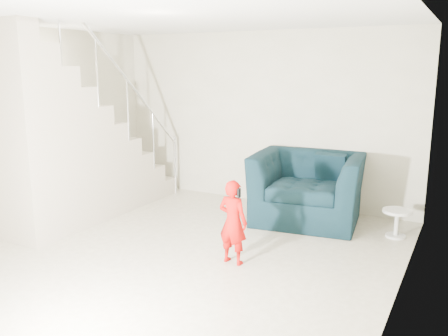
% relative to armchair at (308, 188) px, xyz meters
% --- Properties ---
extents(floor, '(5.50, 5.50, 0.00)m').
position_rel_armchair_xyz_m(floor, '(-1.00, -2.11, -0.48)').
color(floor, gray).
rests_on(floor, ground).
extents(ceiling, '(5.50, 5.50, 0.00)m').
position_rel_armchair_xyz_m(ceiling, '(-1.00, -2.11, 2.22)').
color(ceiling, silver).
rests_on(ceiling, back_wall).
extents(back_wall, '(5.00, 0.00, 5.00)m').
position_rel_armchair_xyz_m(back_wall, '(-1.00, 0.64, 0.87)').
color(back_wall, '#A8A489').
rests_on(back_wall, floor).
extents(left_wall, '(0.00, 5.50, 5.50)m').
position_rel_armchair_xyz_m(left_wall, '(-3.50, -2.11, 0.87)').
color(left_wall, '#A8A489').
rests_on(left_wall, floor).
extents(right_wall, '(0.00, 5.50, 5.50)m').
position_rel_armchair_xyz_m(right_wall, '(1.50, -2.11, 0.87)').
color(right_wall, '#A8A489').
rests_on(right_wall, floor).
extents(armchair, '(1.63, 1.47, 0.96)m').
position_rel_armchair_xyz_m(armchair, '(0.00, 0.00, 0.00)').
color(armchair, black).
rests_on(armchair, floor).
extents(toddler, '(0.37, 0.26, 0.95)m').
position_rel_armchair_xyz_m(toddler, '(-0.25, -1.84, -0.01)').
color(toddler, '#9C0705').
rests_on(toddler, floor).
extents(side_table, '(0.36, 0.36, 0.36)m').
position_rel_armchair_xyz_m(side_table, '(1.24, -0.12, -0.24)').
color(side_table, silver).
rests_on(side_table, floor).
extents(staircase, '(1.02, 3.03, 3.62)m').
position_rel_armchair_xyz_m(staircase, '(-3.00, -1.56, 0.47)').
color(staircase, '#ADA089').
rests_on(staircase, floor).
extents(cushion, '(0.44, 0.21, 0.44)m').
position_rel_armchair_xyz_m(cushion, '(0.23, 0.33, 0.25)').
color(cushion, black).
rests_on(cushion, armchair).
extents(throw, '(0.06, 0.56, 0.62)m').
position_rel_armchair_xyz_m(throw, '(-0.62, -0.07, 0.12)').
color(throw, black).
rests_on(throw, armchair).
extents(phone, '(0.02, 0.05, 0.10)m').
position_rel_armchair_xyz_m(phone, '(-0.16, -1.88, 0.35)').
color(phone, black).
rests_on(phone, toddler).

